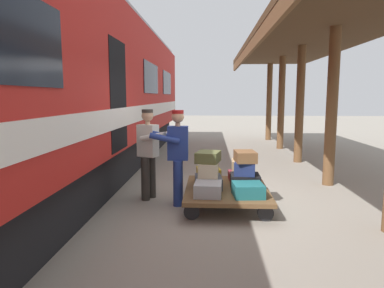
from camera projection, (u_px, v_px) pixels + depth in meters
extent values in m
plane|color=gray|center=(226.00, 201.00, 6.53)|extent=(60.00, 60.00, 0.00)
cylinder|color=brown|center=(269.00, 102.00, 15.64)|extent=(0.24, 0.24, 3.40)
cylinder|color=brown|center=(281.00, 103.00, 12.94)|extent=(0.24, 0.24, 3.40)
cylinder|color=brown|center=(300.00, 105.00, 10.23)|extent=(0.24, 0.24, 3.40)
cylinder|color=brown|center=(332.00, 108.00, 7.53)|extent=(0.24, 0.24, 3.40)
cube|color=#4E3520|center=(365.00, 5.00, 5.94)|extent=(3.20, 19.92, 0.16)
cube|color=brown|center=(272.00, 20.00, 6.05)|extent=(0.08, 19.92, 0.30)
cube|color=#B21E19|center=(37.00, 74.00, 6.40)|extent=(3.00, 20.33, 2.90)
cube|color=black|center=(43.00, 175.00, 6.65)|extent=(2.55, 19.31, 0.90)
cube|color=silver|center=(120.00, 118.00, 6.43)|extent=(0.03, 19.92, 0.36)
cube|color=black|center=(167.00, 83.00, 13.35)|extent=(0.02, 2.24, 0.84)
cube|color=black|center=(151.00, 78.00, 9.83)|extent=(0.02, 2.24, 0.84)
cube|color=black|center=(1.00, 32.00, 2.79)|extent=(0.02, 2.24, 0.84)
cube|color=black|center=(116.00, 96.00, 6.38)|extent=(0.12, 1.10, 2.00)
cube|color=brown|center=(226.00, 190.00, 6.23)|extent=(1.45, 1.90, 0.07)
cylinder|color=black|center=(266.00, 213.00, 5.47)|extent=(0.26, 0.05, 0.26)
cylinder|color=black|center=(192.00, 212.00, 5.53)|extent=(0.26, 0.05, 0.26)
cylinder|color=black|center=(254.00, 188.00, 6.98)|extent=(0.26, 0.05, 0.26)
cylinder|color=black|center=(196.00, 187.00, 7.04)|extent=(0.26, 0.05, 0.26)
cube|color=maroon|center=(242.00, 177.00, 6.72)|extent=(0.53, 0.63, 0.17)
cube|color=black|center=(245.00, 181.00, 6.20)|extent=(0.50, 0.45, 0.25)
cube|color=#1E666B|center=(248.00, 190.00, 5.68)|extent=(0.52, 0.52, 0.21)
cube|color=gold|center=(208.00, 174.00, 6.75)|extent=(0.49, 0.52, 0.25)
cube|color=#9EA0A5|center=(208.00, 189.00, 5.71)|extent=(0.46, 0.50, 0.22)
cube|color=#4C515B|center=(208.00, 182.00, 6.23)|extent=(0.50, 0.57, 0.21)
cube|color=tan|center=(242.00, 166.00, 6.70)|extent=(0.38, 0.47, 0.24)
cube|color=beige|center=(209.00, 169.00, 6.19)|extent=(0.37, 0.54, 0.25)
cube|color=navy|center=(245.00, 168.00, 6.17)|extent=(0.41, 0.51, 0.23)
cube|color=brown|center=(245.00, 156.00, 6.11)|extent=(0.39, 0.50, 0.19)
cube|color=brown|center=(208.00, 157.00, 6.19)|extent=(0.47, 0.56, 0.19)
cylinder|color=navy|center=(179.00, 181.00, 6.39)|extent=(0.16, 0.16, 0.82)
cylinder|color=navy|center=(178.00, 183.00, 6.20)|extent=(0.16, 0.16, 0.82)
cube|color=navy|center=(178.00, 143.00, 6.20)|extent=(0.36, 0.23, 0.60)
cylinder|color=tan|center=(178.00, 125.00, 6.16)|extent=(0.09, 0.09, 0.06)
sphere|color=tan|center=(178.00, 117.00, 6.14)|extent=(0.22, 0.22, 0.22)
cylinder|color=#A51919|center=(178.00, 112.00, 6.13)|extent=(0.21, 0.21, 0.06)
cylinder|color=navy|center=(166.00, 136.00, 6.35)|extent=(0.53, 0.11, 0.21)
cylinder|color=navy|center=(164.00, 138.00, 6.04)|extent=(0.53, 0.11, 0.21)
cylinder|color=#332D28|center=(145.00, 179.00, 6.56)|extent=(0.16, 0.16, 0.82)
cylinder|color=#332D28|center=(152.00, 177.00, 6.73)|extent=(0.16, 0.16, 0.82)
cube|color=silver|center=(148.00, 141.00, 6.55)|extent=(0.42, 0.35, 0.60)
cylinder|color=tan|center=(148.00, 123.00, 6.51)|extent=(0.09, 0.09, 0.06)
sphere|color=tan|center=(147.00, 115.00, 6.49)|extent=(0.22, 0.22, 0.22)
cylinder|color=#332D28|center=(147.00, 111.00, 6.48)|extent=(0.21, 0.21, 0.06)
cylinder|color=silver|center=(153.00, 137.00, 6.29)|extent=(0.52, 0.31, 0.21)
cylinder|color=silver|center=(162.00, 135.00, 6.58)|extent=(0.52, 0.31, 0.21)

